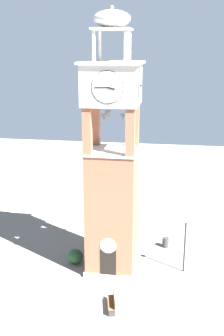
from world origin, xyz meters
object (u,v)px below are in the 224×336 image
Objects in this scene: park_bench at (112,302)px; trash_bin at (165,242)px; clock_tower at (112,173)px; lamp_post at (185,235)px.

park_bench is 2.07× the size of trash_bin.
clock_tower is 22.38× the size of trash_bin.
clock_tower reaches higher than lamp_post.
clock_tower is at bearing -135.04° from trash_bin.
lamp_post is at bearing 2.35° from clock_tower.
lamp_post is (5.16, 0.21, -4.36)m from clock_tower.
trash_bin is (3.76, 3.76, -6.81)m from clock_tower.
lamp_post is at bearing 49.71° from park_bench.
lamp_post reaches higher than park_bench.
trash_bin is at bearing 71.20° from park_bench.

